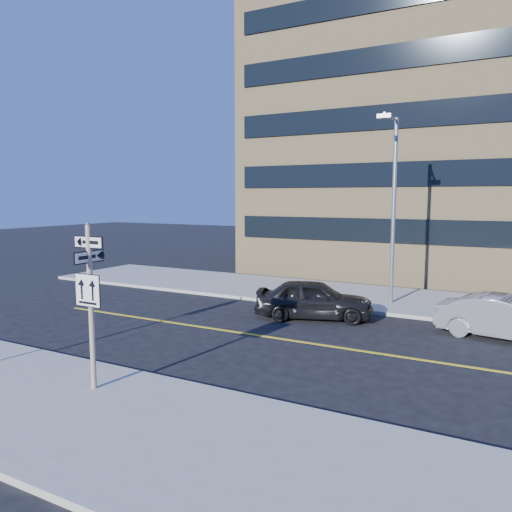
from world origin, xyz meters
The scene contains 6 objects.
ground centered at (0.00, 0.00, 0.00)m, with size 120.00×120.00×0.00m, color black.
sign_pole centered at (0.00, -2.51, 2.44)m, with size 0.92×0.92×4.06m.
parked_car_a centered at (1.86, 7.21, 0.79)m, with size 4.61×1.85×1.57m, color black.
parked_car_b centered at (8.70, 7.58, 0.74)m, with size 4.47×1.56×1.47m, color slate.
streetlight_a centered at (4.00, 10.76, 4.76)m, with size 0.55×2.25×8.00m.
building_brick centered at (2.00, 25.00, 9.00)m, with size 18.00×18.00×18.00m, color tan.
Camera 1 is at (9.10, -10.94, 4.82)m, focal length 35.00 mm.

